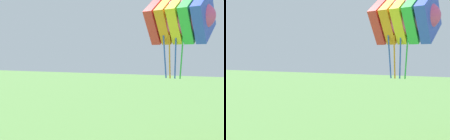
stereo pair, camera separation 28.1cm
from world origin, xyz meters
The scene contains 1 object.
kite_rainbow_parafoil centered at (3.34, 6.42, 7.41)m, with size 3.19×2.77×3.44m.
Camera 1 is at (4.04, -3.85, 6.11)m, focal length 40.00 mm.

